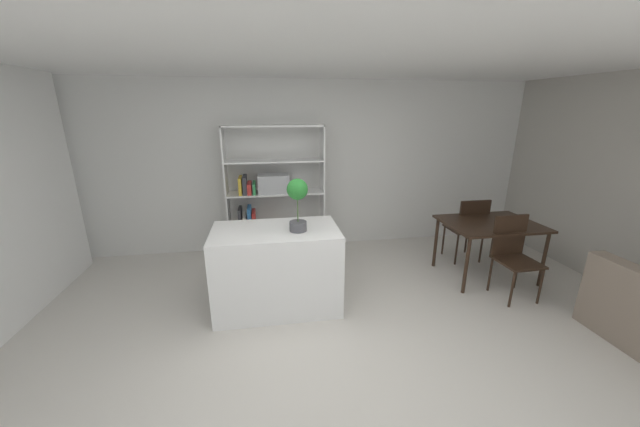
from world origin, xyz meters
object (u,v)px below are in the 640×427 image
Objects in this scene: kitchen_island at (277,268)px; dining_table at (490,228)px; open_bookshelf at (269,196)px; dining_chair_near at (513,250)px; potted_plant_on_island at (297,199)px; dining_chair_far at (469,225)px.

kitchen_island is 1.16× the size of dining_table.
dining_table is at bearing -22.75° from open_bookshelf.
kitchen_island is at bearing 174.86° from dining_chair_near.
open_bookshelf reaches higher than potted_plant_on_island.
dining_table is 0.46m from dining_chair_near.
dining_chair_near is at bearing -3.64° from kitchen_island.
open_bookshelf is (-0.04, 1.44, 0.46)m from kitchen_island.
potted_plant_on_island is 2.72m from dining_chair_far.
dining_chair_near reaches higher than dining_chair_far.
open_bookshelf is at bearing 100.36° from potted_plant_on_island.
dining_chair_far is at bearing 14.91° from kitchen_island.
open_bookshelf is at bearing -14.74° from dining_chair_far.
dining_table is (2.74, 0.28, 0.22)m from kitchen_island.
dining_chair_far is at bearing 17.89° from potted_plant_on_island.
kitchen_island is 2.83m from dining_chair_far.
kitchen_island is at bearing 14.54° from dining_chair_far.
potted_plant_on_island is 0.59× the size of dining_chair_far.
potted_plant_on_island reaches higher than dining_chair_far.
open_bookshelf is 2.04× the size of dining_chair_far.
potted_plant_on_island reaches higher than kitchen_island.
dining_chair_near is at bearing -2.17° from potted_plant_on_island.
dining_chair_far is at bearing 88.29° from dining_chair_near.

